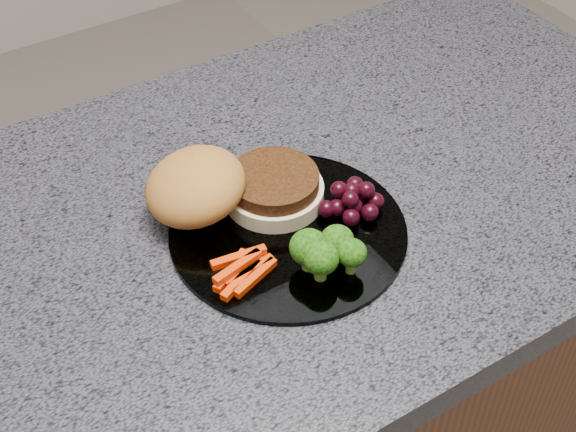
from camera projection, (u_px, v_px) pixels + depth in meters
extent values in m
cube|color=#4F4E59|center=(243.00, 228.00, 0.91)|extent=(1.20, 0.60, 0.04)
cylinder|color=white|center=(288.00, 231.00, 0.87)|extent=(0.26, 0.26, 0.01)
cylinder|color=#F9E5AF|center=(274.00, 193.00, 0.90)|extent=(0.13, 0.13, 0.02)
cylinder|color=#47260D|center=(274.00, 181.00, 0.89)|extent=(0.12, 0.12, 0.02)
ellipsoid|color=#A35F28|center=(196.00, 191.00, 0.87)|extent=(0.13, 0.13, 0.06)
cube|color=#EC3403|center=(239.00, 266.00, 0.83)|extent=(0.06, 0.02, 0.01)
cube|color=#EC3403|center=(249.00, 271.00, 0.82)|extent=(0.06, 0.01, 0.01)
cube|color=#EC3403|center=(241.00, 280.00, 0.81)|extent=(0.06, 0.03, 0.01)
cube|color=#EC3403|center=(239.00, 257.00, 0.82)|extent=(0.06, 0.02, 0.01)
cube|color=#EC3403|center=(238.00, 267.00, 0.82)|extent=(0.06, 0.02, 0.01)
cube|color=#EC3403|center=(255.00, 277.00, 0.82)|extent=(0.06, 0.03, 0.01)
cube|color=#EC3403|center=(231.00, 271.00, 0.82)|extent=(0.06, 0.04, 0.01)
cylinder|color=olive|center=(309.00, 262.00, 0.83)|extent=(0.01, 0.01, 0.02)
ellipsoid|color=#0E3B08|center=(309.00, 247.00, 0.81)|extent=(0.04, 0.04, 0.04)
cylinder|color=olive|center=(336.00, 254.00, 0.83)|extent=(0.01, 0.01, 0.02)
ellipsoid|color=#0E3B08|center=(337.00, 240.00, 0.82)|extent=(0.04, 0.04, 0.03)
cylinder|color=olive|center=(320.00, 272.00, 0.82)|extent=(0.01, 0.01, 0.02)
ellipsoid|color=#0E3B08|center=(321.00, 258.00, 0.80)|extent=(0.04, 0.04, 0.03)
cylinder|color=olive|center=(351.00, 265.00, 0.82)|extent=(0.01, 0.01, 0.02)
ellipsoid|color=#0E3B08|center=(352.00, 253.00, 0.81)|extent=(0.03, 0.03, 0.03)
sphere|color=black|center=(354.00, 207.00, 0.88)|extent=(0.02, 0.02, 0.02)
sphere|color=black|center=(360.00, 196.00, 0.90)|extent=(0.02, 0.02, 0.02)
sphere|color=black|center=(343.00, 194.00, 0.90)|extent=(0.02, 0.02, 0.02)
sphere|color=black|center=(337.00, 208.00, 0.88)|extent=(0.02, 0.02, 0.02)
sphere|color=black|center=(351.00, 217.00, 0.87)|extent=(0.02, 0.02, 0.02)
sphere|color=black|center=(370.00, 212.00, 0.88)|extent=(0.02, 0.02, 0.02)
sphere|color=black|center=(375.00, 201.00, 0.89)|extent=(0.02, 0.02, 0.02)
sphere|color=black|center=(355.00, 185.00, 0.91)|extent=(0.02, 0.02, 0.02)
sphere|color=black|center=(327.00, 209.00, 0.88)|extent=(0.02, 0.02, 0.02)
sphere|color=black|center=(352.00, 191.00, 0.88)|extent=(0.02, 0.02, 0.02)
sphere|color=black|center=(350.00, 199.00, 0.87)|extent=(0.02, 0.02, 0.02)
sphere|color=black|center=(366.00, 190.00, 0.88)|extent=(0.02, 0.02, 0.02)
sphere|color=black|center=(339.00, 189.00, 0.88)|extent=(0.02, 0.02, 0.02)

